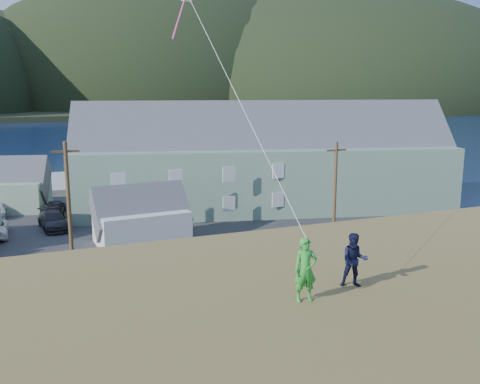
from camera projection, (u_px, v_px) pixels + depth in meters
name	position (u px, v px, depth m)	size (l,w,h in m)	color
ground	(132.00, 297.00, 33.14)	(900.00, 900.00, 0.00)	#0A1638
grass_strip	(138.00, 308.00, 31.31)	(110.00, 8.00, 0.10)	#4C3D19
waterfront_lot	(98.00, 229.00, 48.63)	(72.00, 36.00, 0.12)	#28282B
wharf	(27.00, 186.00, 67.37)	(26.00, 14.00, 0.90)	gray
far_shore	(36.00, 104.00, 333.88)	(900.00, 320.00, 2.00)	black
far_hills	(105.00, 105.00, 300.34)	(760.00, 265.00, 143.00)	black
lodge	(264.00, 160.00, 55.97)	(40.34, 19.86, 13.68)	slate
shed_white	(141.00, 217.00, 43.52)	(7.86, 5.50, 6.00)	silver
utility_poles	(92.00, 220.00, 32.84)	(32.41, 0.24, 9.54)	#47331E
kite_flyer_green	(305.00, 270.00, 14.25)	(0.64, 0.42, 1.75)	green
kite_flyer_navy	(354.00, 260.00, 15.28)	(0.77, 0.60, 1.59)	black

